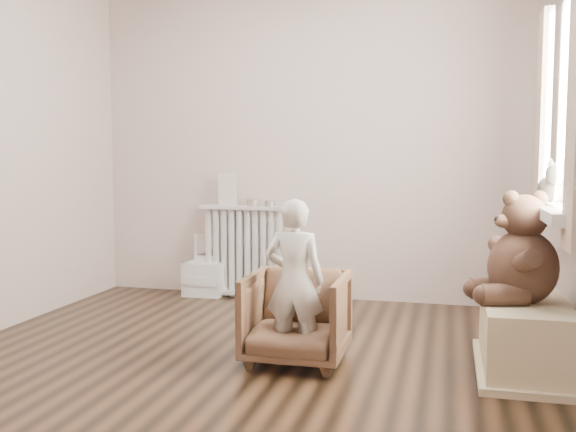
% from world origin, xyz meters
% --- Properties ---
extents(floor, '(3.60, 3.60, 0.01)m').
position_xyz_m(floor, '(0.00, 0.00, 0.00)').
color(floor, black).
rests_on(floor, ground).
extents(back_wall, '(3.60, 0.02, 2.60)m').
position_xyz_m(back_wall, '(0.00, 1.80, 1.30)').
color(back_wall, beige).
rests_on(back_wall, ground).
extents(front_wall, '(3.60, 0.02, 2.60)m').
position_xyz_m(front_wall, '(0.00, -1.80, 1.30)').
color(front_wall, beige).
rests_on(front_wall, ground).
extents(window_sill, '(0.22, 1.10, 0.06)m').
position_xyz_m(window_sill, '(1.67, 0.30, 0.87)').
color(window_sill, silver).
rests_on(window_sill, right_wall).
extents(curtain_right, '(0.06, 0.26, 1.30)m').
position_xyz_m(curtain_right, '(1.65, 0.87, 1.39)').
color(curtain_right, '#C6AD95').
rests_on(curtain_right, right_wall).
extents(radiator, '(0.72, 0.14, 0.76)m').
position_xyz_m(radiator, '(-0.55, 1.68, 0.39)').
color(radiator, silver).
rests_on(radiator, floor).
extents(paper_doll, '(0.16, 0.01, 0.27)m').
position_xyz_m(paper_doll, '(-0.68, 1.68, 0.90)').
color(paper_doll, beige).
rests_on(paper_doll, radiator).
extents(tin_a, '(0.09, 0.09, 0.06)m').
position_xyz_m(tin_a, '(-0.46, 1.68, 0.79)').
color(tin_a, '#A59E8C').
rests_on(tin_a, radiator).
extents(tin_b, '(0.09, 0.09, 0.05)m').
position_xyz_m(tin_b, '(-0.31, 1.68, 0.79)').
color(tin_b, '#A59E8C').
rests_on(tin_b, radiator).
extents(toy_vanity, '(0.33, 0.23, 0.51)m').
position_xyz_m(toy_vanity, '(-0.88, 1.65, 0.28)').
color(toy_vanity, silver).
rests_on(toy_vanity, floor).
extents(armchair, '(0.55, 0.57, 0.52)m').
position_xyz_m(armchair, '(0.29, 0.11, 0.26)').
color(armchair, brown).
rests_on(armchair, floor).
extents(child, '(0.33, 0.22, 0.91)m').
position_xyz_m(child, '(0.29, 0.06, 0.48)').
color(child, white).
rests_on(child, armchair).
extents(toy_bench, '(0.44, 0.82, 0.39)m').
position_xyz_m(toy_bench, '(1.52, 0.26, 0.20)').
color(toy_bench, beige).
rests_on(toy_bench, floor).
extents(teddy_bear, '(0.56, 0.48, 0.58)m').
position_xyz_m(teddy_bear, '(1.50, 0.24, 0.67)').
color(teddy_bear, '#321F16').
rests_on(teddy_bear, toy_bench).
extents(plush_cat, '(0.23, 0.31, 0.24)m').
position_xyz_m(plush_cat, '(1.66, 0.41, 1.00)').
color(plush_cat, '#676259').
rests_on(plush_cat, window_sill).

